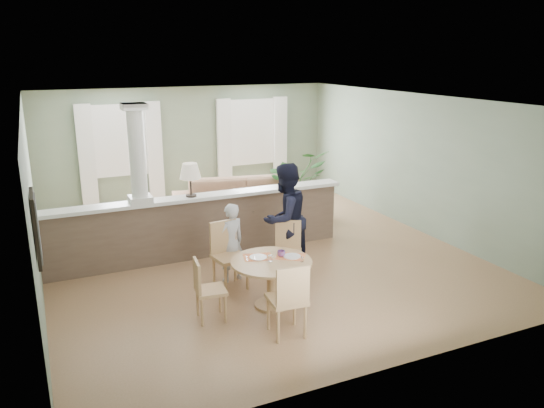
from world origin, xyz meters
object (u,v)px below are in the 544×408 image
houseplant (295,183)px  sofa (248,202)px  man_person (285,219)px  chair_far_boy (227,252)px  child_person (231,243)px  chair_near (289,297)px  chair_side (206,287)px  dining_table (272,270)px  chair_far_man (288,248)px

houseplant → sofa: bearing=-176.5°
sofa → man_person: (-0.42, -2.63, 0.45)m
chair_far_boy → man_person: size_ratio=0.57×
houseplant → child_person: (-2.48, -2.70, -0.11)m
houseplant → man_person: size_ratio=0.82×
chair_near → child_person: bearing=-83.6°
chair_side → chair_near: bearing=-130.7°
houseplant → chair_side: 4.97m
chair_far_boy → child_person: child_person is taller
man_person → chair_near: bearing=43.4°
sofa → chair_side: 4.25m
sofa → dining_table: bearing=-95.2°
dining_table → chair_side: bearing=-179.3°
chair_far_boy → chair_far_man: 0.95m
houseplant → chair_far_man: houseplant is taller
dining_table → man_person: man_person is taller
dining_table → sofa: bearing=73.0°
chair_far_man → houseplant: bearing=91.1°
houseplant → chair_far_boy: houseplant is taller
chair_near → child_person: size_ratio=0.79×
houseplant → chair_far_boy: size_ratio=1.44×
sofa → chair_far_boy: chair_far_boy is taller
houseplant → chair_far_man: (-1.66, -3.02, -0.22)m
dining_table → chair_far_man: (0.61, 0.74, -0.03)m
chair_far_man → child_person: child_person is taller
dining_table → chair_near: (-0.16, -0.87, 0.00)m
houseplant → chair_side: bearing=-130.6°
houseplant → chair_side: (-3.23, -3.77, -0.26)m
dining_table → child_person: child_person is taller
chair_side → man_person: bearing=-51.3°
chair_near → chair_far_man: bearing=-110.7°
chair_far_boy → child_person: 0.23m
dining_table → chair_near: size_ratio=1.14×
sofa → chair_near: size_ratio=3.12×
chair_near → dining_table: bearing=-95.6°
chair_far_boy → man_person: man_person is taller
houseplant → chair_far_boy: (-2.60, -2.87, -0.17)m
houseplant → man_person: 3.12m
chair_far_boy → child_person: (0.12, 0.18, 0.06)m
sofa → child_person: child_person is taller
chair_far_man → chair_side: chair_far_man is taller
chair_far_boy → chair_near: 1.76m
child_person → chair_far_man: bearing=145.0°
sofa → chair_far_man: (-0.52, -2.95, 0.07)m
dining_table → child_person: 1.08m
chair_far_boy → chair_far_man: size_ratio=1.09×
houseplant → chair_far_man: 3.45m
chair_far_boy → chair_near: bearing=-93.3°
chair_side → chair_far_boy: bearing=-29.0°
chair_far_man → chair_near: (-0.77, -1.61, 0.03)m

